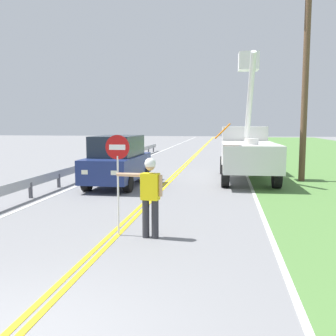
% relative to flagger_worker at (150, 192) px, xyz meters
% --- Properties ---
extents(centerline_yellow_left, '(0.11, 110.00, 0.01)m').
position_rel_flagger_worker_xyz_m(centerline_yellow_left, '(-0.96, 15.44, -1.04)').
color(centerline_yellow_left, yellow).
rests_on(centerline_yellow_left, ground).
extents(centerline_yellow_right, '(0.11, 110.00, 0.01)m').
position_rel_flagger_worker_xyz_m(centerline_yellow_right, '(-0.78, 15.44, -1.04)').
color(centerline_yellow_right, yellow).
rests_on(centerline_yellow_right, ground).
extents(edge_line_right, '(0.12, 110.00, 0.01)m').
position_rel_flagger_worker_xyz_m(edge_line_right, '(2.73, 15.44, -1.04)').
color(edge_line_right, silver).
rests_on(edge_line_right, ground).
extents(edge_line_left, '(0.12, 110.00, 0.01)m').
position_rel_flagger_worker_xyz_m(edge_line_left, '(-4.47, 15.44, -1.04)').
color(edge_line_left, silver).
rests_on(edge_line_left, ground).
extents(flagger_worker, '(1.08, 0.29, 1.83)m').
position_rel_flagger_worker_xyz_m(flagger_worker, '(0.00, 0.00, 0.00)').
color(flagger_worker, '#2D2D33').
rests_on(flagger_worker, ground).
extents(stop_sign_paddle, '(0.56, 0.04, 2.33)m').
position_rel_flagger_worker_xyz_m(stop_sign_paddle, '(-0.76, 0.09, 0.66)').
color(stop_sign_paddle, silver).
rests_on(stop_sign_paddle, ground).
extents(utility_bucket_truck, '(2.67, 6.87, 5.83)m').
position_rel_flagger_worker_xyz_m(utility_bucket_truck, '(2.62, 9.93, 0.38)').
color(utility_bucket_truck, silver).
rests_on(utility_bucket_truck, ground).
extents(oncoming_suv_nearest, '(1.96, 4.63, 2.10)m').
position_rel_flagger_worker_xyz_m(oncoming_suv_nearest, '(-2.78, 7.05, 0.01)').
color(oncoming_suv_nearest, navy).
rests_on(oncoming_suv_nearest, ground).
extents(utility_pole_near, '(1.80, 0.28, 8.75)m').
position_rel_flagger_worker_xyz_m(utility_pole_near, '(5.11, 9.72, 3.52)').
color(utility_pole_near, brown).
rests_on(utility_pole_near, ground).
extents(guardrail_left_shoulder, '(0.10, 32.00, 0.71)m').
position_rel_flagger_worker_xyz_m(guardrail_left_shoulder, '(-5.07, 12.00, -0.53)').
color(guardrail_left_shoulder, '#9EA0A3').
rests_on(guardrail_left_shoulder, ground).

